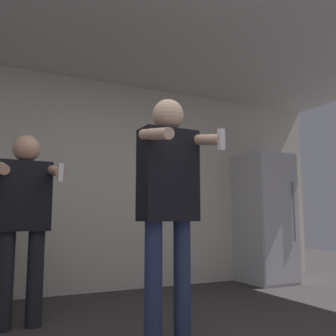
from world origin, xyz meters
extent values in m
cube|color=beige|center=(0.00, 2.64, 1.27)|extent=(7.00, 0.06, 2.55)
cube|color=silver|center=(0.00, 1.31, 2.57)|extent=(7.00, 3.13, 0.05)
cube|color=silver|center=(2.45, 2.29, 0.86)|extent=(0.62, 0.65, 1.73)
cube|color=#B6B6BB|center=(2.45, 1.95, 0.86)|extent=(0.59, 0.01, 1.66)
cylinder|color=#99999E|center=(2.65, 1.93, 0.95)|extent=(0.02, 0.02, 0.78)
cylinder|color=navy|center=(0.02, 0.52, 0.42)|extent=(0.12, 0.12, 0.84)
cylinder|color=navy|center=(0.24, 0.53, 0.42)|extent=(0.12, 0.12, 0.84)
cube|color=black|center=(0.13, 0.53, 1.16)|extent=(0.41, 0.22, 0.63)
sphere|color=beige|center=(0.13, 0.53, 1.59)|extent=(0.22, 0.22, 0.22)
cylinder|color=beige|center=(-0.05, 0.34, 1.39)|extent=(0.09, 0.38, 0.14)
cylinder|color=beige|center=(0.32, 0.35, 1.39)|extent=(0.09, 0.38, 0.14)
cube|color=white|center=(0.33, 0.17, 1.36)|extent=(0.04, 0.04, 0.14)
cylinder|color=black|center=(-0.83, 1.49, 0.38)|extent=(0.13, 0.13, 0.76)
cylinder|color=black|center=(-0.60, 1.50, 0.38)|extent=(0.13, 0.13, 0.76)
cube|color=black|center=(-0.72, 1.49, 1.04)|extent=(0.42, 0.22, 0.57)
sphere|color=tan|center=(-0.72, 1.49, 1.44)|extent=(0.22, 0.22, 0.22)
cylinder|color=tan|center=(-0.90, 1.28, 1.24)|extent=(0.10, 0.43, 0.15)
cylinder|color=tan|center=(-0.51, 1.30, 1.24)|extent=(0.10, 0.43, 0.15)
cube|color=white|center=(-0.50, 1.09, 1.21)|extent=(0.04, 0.04, 0.14)
camera|label=1|loc=(-0.99, -1.79, 0.87)|focal=40.00mm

